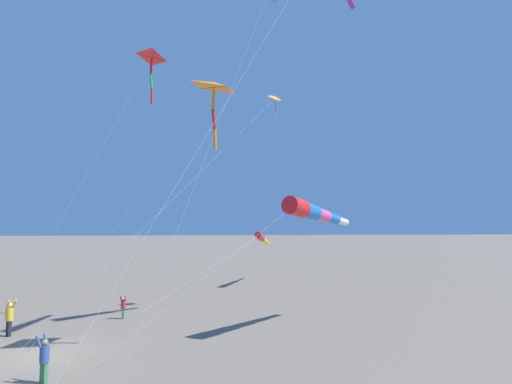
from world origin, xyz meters
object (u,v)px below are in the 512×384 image
object	(u,v)px
person_child_grey_jacket	(123,306)
kite_delta_red_high_left	(152,57)
person_adult_flyer	(9,316)
kite_delta_teal_far_right	(274,99)
kite_windsock_yellow_midlevel	(313,212)
kite_delta_long_streamer_right	(214,88)
kite_windsock_green_low_center	(262,238)
person_bystander_far	(44,357)

from	to	relation	value
person_child_grey_jacket	kite_delta_red_high_left	xyz separation A→B (m)	(0.38, -1.34, 15.06)
person_adult_flyer	person_child_grey_jacket	distance (m)	6.02
person_adult_flyer	kite_delta_teal_far_right	world-z (taller)	kite_delta_teal_far_right
person_adult_flyer	kite_delta_red_high_left	world-z (taller)	kite_delta_red_high_left
person_adult_flyer	kite_delta_teal_far_right	distance (m)	20.03
person_adult_flyer	kite_windsock_yellow_midlevel	size ratio (longest dim) A/B	0.13
person_child_grey_jacket	kite_delta_long_streamer_right	world-z (taller)	kite_delta_long_streamer_right
kite_delta_long_streamer_right	kite_delta_red_high_left	bearing A→B (deg)	22.32
person_adult_flyer	kite_delta_teal_far_right	bearing A→B (deg)	-70.08
kite_delta_teal_far_right	person_child_grey_jacket	bearing A→B (deg)	100.78
kite_delta_teal_far_right	kite_delta_long_streamer_right	xyz separation A→B (m)	(-9.32, 4.78, -2.38)
kite_delta_red_high_left	kite_delta_long_streamer_right	xyz separation A→B (m)	(-7.92, -3.25, -4.24)
kite_windsock_green_low_center	kite_delta_red_high_left	bearing A→B (deg)	145.16
kite_delta_red_high_left	kite_windsock_yellow_midlevel	world-z (taller)	kite_delta_red_high_left
person_adult_flyer	kite_windsock_green_low_center	xyz separation A→B (m)	(17.35, -15.74, 3.31)
kite_delta_red_high_left	kite_delta_long_streamer_right	size ratio (longest dim) A/B	1.36
kite_windsock_green_low_center	kite_delta_teal_far_right	size ratio (longest dim) A/B	1.18
person_adult_flyer	kite_delta_long_streamer_right	world-z (taller)	kite_delta_long_streamer_right
person_child_grey_jacket	person_bystander_far	world-z (taller)	person_bystander_far
person_bystander_far	kite_delta_red_high_left	xyz separation A→B (m)	(11.04, -2.69, 14.93)
person_bystander_far	kite_delta_teal_far_right	world-z (taller)	kite_delta_teal_far_right
kite_windsock_yellow_midlevel	kite_delta_long_streamer_right	bearing A→B (deg)	116.13
person_adult_flyer	kite_delta_red_high_left	xyz separation A→B (m)	(3.79, -6.30, 14.84)
person_child_grey_jacket	kite_delta_red_high_left	world-z (taller)	kite_delta_red_high_left
kite_windsock_green_low_center	kite_delta_long_streamer_right	distance (m)	23.51
kite_windsock_green_low_center	kite_delta_long_streamer_right	world-z (taller)	kite_delta_long_streamer_right
kite_delta_red_high_left	person_bystander_far	bearing A→B (deg)	166.30
kite_delta_red_high_left	kite_delta_long_streamer_right	world-z (taller)	kite_delta_red_high_left
person_adult_flyer	person_child_grey_jacket	xyz separation A→B (m)	(3.41, -4.96, -0.22)
person_child_grey_jacket	kite_windsock_yellow_midlevel	size ratio (longest dim) A/B	0.10
kite_delta_red_high_left	kite_delta_teal_far_right	bearing A→B (deg)	-80.10
kite_windsock_green_low_center	kite_windsock_yellow_midlevel	bearing A→B (deg)	177.54
person_child_grey_jacket	kite_delta_red_high_left	size ratio (longest dim) A/B	0.08
kite_windsock_green_low_center	person_adult_flyer	bearing A→B (deg)	137.79
person_child_grey_jacket	kite_delta_long_streamer_right	distance (m)	13.97
person_bystander_far	kite_delta_long_streamer_right	world-z (taller)	kite_delta_long_streamer_right
kite_windsock_yellow_midlevel	kite_delta_long_streamer_right	xyz separation A→B (m)	(-2.64, 5.38, 5.50)
person_adult_flyer	kite_delta_long_streamer_right	distance (m)	14.85
person_child_grey_jacket	kite_delta_red_high_left	distance (m)	15.13
person_adult_flyer	kite_windsock_yellow_midlevel	bearing A→B (deg)	-95.69
person_adult_flyer	person_bystander_far	world-z (taller)	person_adult_flyer
kite_windsock_green_low_center	kite_windsock_yellow_midlevel	xyz separation A→B (m)	(-18.84, 0.81, 1.79)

